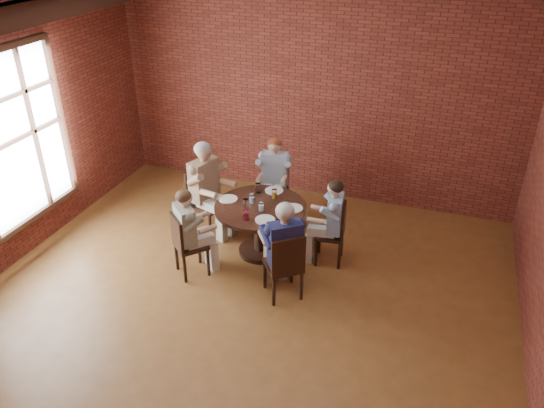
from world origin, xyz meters
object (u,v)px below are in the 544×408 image
(diner_a, at_px, (330,222))
(chair_e, at_px, (285,264))
(diner_c, at_px, (208,188))
(dining_table, at_px, (260,220))
(chair_b, at_px, (275,185))
(smartphone, at_px, (279,222))
(diner_b, at_px, (274,179))
(chair_d, at_px, (185,243))
(chair_a, at_px, (335,231))
(chair_c, at_px, (204,197))
(diner_d, at_px, (190,233))
(diner_e, at_px, (283,250))

(diner_a, distance_m, chair_e, 1.01)
(diner_a, bearing_deg, diner_c, -102.61)
(dining_table, distance_m, diner_c, 0.99)
(chair_b, distance_m, smartphone, 1.56)
(diner_b, bearing_deg, chair_d, -116.45)
(chair_a, distance_m, chair_c, 2.05)
(diner_b, relative_size, chair_c, 1.32)
(chair_c, relative_size, diner_c, 0.69)
(smartphone, bearing_deg, diner_d, -176.31)
(chair_e, bearing_deg, chair_c, -72.35)
(chair_a, xyz_separation_m, chair_c, (-2.04, 0.21, 0.04))
(diner_e, bearing_deg, diner_c, -72.44)
(chair_a, xyz_separation_m, chair_e, (-0.39, -0.96, 0.02))
(dining_table, relative_size, chair_e, 1.34)
(smartphone, bearing_deg, diner_e, -82.24)
(diner_a, xyz_separation_m, diner_e, (-0.37, -0.88, 0.04))
(chair_c, xyz_separation_m, diner_d, (0.33, -1.07, 0.09))
(chair_b, bearing_deg, diner_d, -114.46)
(chair_d, relative_size, diner_d, 0.71)
(diner_a, distance_m, smartphone, 0.74)
(chair_b, height_order, diner_c, diner_c)
(chair_a, bearing_deg, chair_c, -102.75)
(dining_table, xyz_separation_m, chair_e, (0.63, -0.84, -0.02))
(dining_table, relative_size, chair_d, 1.41)
(diner_e, bearing_deg, chair_c, -71.60)
(diner_a, height_order, diner_b, diner_b)
(diner_a, bearing_deg, chair_c, -103.20)
(chair_a, distance_m, chair_b, 1.55)
(chair_a, xyz_separation_m, chair_b, (-1.19, 0.99, 0.02))
(dining_table, xyz_separation_m, diner_c, (-0.93, 0.30, 0.18))
(dining_table, height_order, smartphone, smartphone)
(diner_a, bearing_deg, smartphone, -59.22)
(chair_a, bearing_deg, chair_e, -29.00)
(chair_c, relative_size, chair_d, 1.10)
(chair_c, distance_m, diner_e, 1.95)
(chair_d, relative_size, diner_e, 0.67)
(chair_a, xyz_separation_m, smartphone, (-0.65, -0.45, 0.27))
(chair_d, bearing_deg, diner_c, -37.27)
(dining_table, height_order, chair_a, chair_a)
(diner_b, relative_size, chair_d, 1.46)
(diner_b, distance_m, chair_c, 1.11)
(chair_a, relative_size, chair_b, 0.96)
(chair_c, distance_m, diner_c, 0.20)
(chair_b, bearing_deg, chair_c, -146.31)
(dining_table, xyz_separation_m, diner_b, (-0.16, 1.03, 0.12))
(diner_c, height_order, diner_e, diner_c)
(diner_a, relative_size, chair_e, 1.32)
(chair_b, distance_m, diner_d, 1.93)
(diner_d, bearing_deg, chair_b, -62.62)
(diner_c, xyz_separation_m, chair_d, (0.19, -1.10, -0.22))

